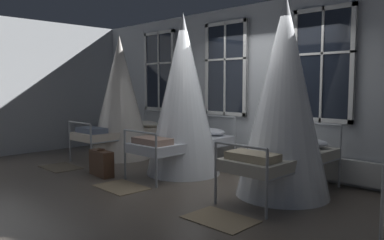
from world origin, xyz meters
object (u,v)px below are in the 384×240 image
at_px(suitcase_dark, 101,163).
at_px(cot_third, 284,100).
at_px(cot_first, 120,99).
at_px(cot_second, 183,97).

bearing_deg(suitcase_dark, cot_third, 28.57).
xyz_separation_m(cot_first, suitcase_dark, (1.15, -1.21, -1.03)).
bearing_deg(cot_second, cot_first, 87.37).
height_order(cot_second, cot_third, same).
bearing_deg(cot_third, suitcase_dark, 113.10).
relative_size(cot_first, suitcase_dark, 4.51).
relative_size(cot_first, cot_third, 0.93).
height_order(cot_first, cot_third, cot_third).
distance_m(cot_third, suitcase_dark, 3.27).
bearing_deg(cot_first, suitcase_dark, -137.66).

